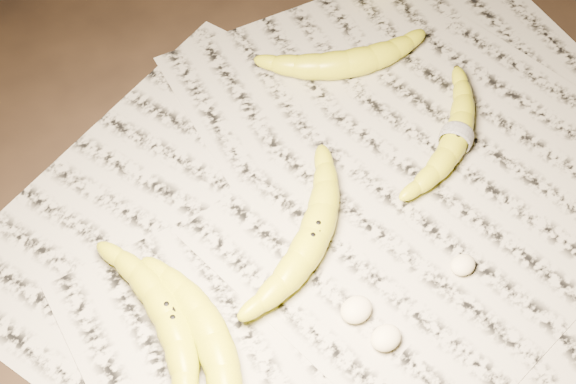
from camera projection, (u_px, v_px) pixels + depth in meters
ground at (325, 227)px, 0.97m from camera, size 3.00×3.00×0.00m
newspaper_patch at (334, 215)px, 0.97m from camera, size 0.90×0.70×0.01m
banana_left_a at (169, 317)px, 0.87m from camera, size 0.10×0.22×0.04m
banana_left_b at (213, 340)px, 0.85m from camera, size 0.12×0.22×0.04m
banana_center at (313, 235)px, 0.93m from camera, size 0.22×0.17×0.04m
banana_taped at (457, 136)px, 1.02m from camera, size 0.21×0.15×0.03m
banana_upper_a at (347, 62)px, 1.09m from camera, size 0.21×0.15×0.04m
measuring_tape at (457, 136)px, 1.02m from camera, size 0.02×0.04×0.04m
flesh_chunk_a at (357, 308)px, 0.88m from camera, size 0.04×0.03×0.02m
flesh_chunk_b at (386, 336)px, 0.86m from camera, size 0.04×0.03×0.02m
flesh_chunk_c at (463, 263)px, 0.92m from camera, size 0.03×0.03×0.02m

